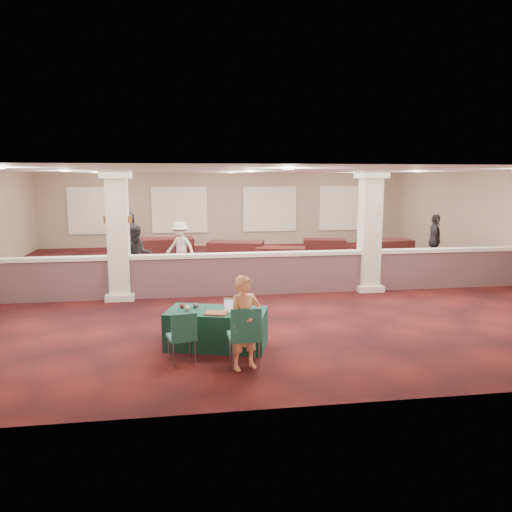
{
  "coord_description": "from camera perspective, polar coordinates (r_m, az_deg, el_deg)",
  "views": [
    {
      "loc": [
        -1.97,
        -14.1,
        3.05
      ],
      "look_at": [
        -0.14,
        -2.0,
        1.09
      ],
      "focal_mm": 35.0,
      "sensor_mm": 36.0,
      "label": 1
    }
  ],
  "objects": [
    {
      "name": "ground",
      "position": [
        14.56,
        -0.65,
        -2.99
      ],
      "size": [
        16.0,
        16.0,
        0.0
      ],
      "primitive_type": "plane",
      "color": "#491212",
      "rests_on": "ground"
    },
    {
      "name": "wall_back",
      "position": [
        22.24,
        -3.53,
        5.34
      ],
      "size": [
        16.0,
        0.04,
        3.2
      ],
      "primitive_type": "cube",
      "color": "gray",
      "rests_on": "ground"
    },
    {
      "name": "wall_front",
      "position": [
        6.57,
        9.05,
        -3.75
      ],
      "size": [
        16.0,
        0.04,
        3.2
      ],
      "primitive_type": "cube",
      "color": "gray",
      "rests_on": "ground"
    },
    {
      "name": "wall_right",
      "position": [
        17.33,
        26.59,
        3.34
      ],
      "size": [
        0.04,
        16.0,
        3.2
      ],
      "primitive_type": "cube",
      "color": "gray",
      "rests_on": "ground"
    },
    {
      "name": "ceiling",
      "position": [
        14.24,
        -0.68,
        9.7
      ],
      "size": [
        16.0,
        16.0,
        0.02
      ],
      "primitive_type": "cube",
      "color": "white",
      "rests_on": "wall_back"
    },
    {
      "name": "partition_wall",
      "position": [
        12.99,
        0.26,
        -1.91
      ],
      "size": [
        15.6,
        0.28,
        1.1
      ],
      "color": "brown",
      "rests_on": "ground"
    },
    {
      "name": "column_left",
      "position": [
        12.77,
        -15.46,
        2.42
      ],
      "size": [
        0.72,
        0.72,
        3.2
      ],
      "color": "silver",
      "rests_on": "ground"
    },
    {
      "name": "column_right",
      "position": [
        13.62,
        12.85,
        2.92
      ],
      "size": [
        0.72,
        0.72,
        3.2
      ],
      "color": "silver",
      "rests_on": "ground"
    },
    {
      "name": "sconce_left",
      "position": [
        12.78,
        -16.78,
        4.0
      ],
      "size": [
        0.12,
        0.12,
        0.18
      ],
      "color": "brown",
      "rests_on": "column_left"
    },
    {
      "name": "sconce_right",
      "position": [
        12.71,
        -14.27,
        4.08
      ],
      "size": [
        0.12,
        0.12,
        0.18
      ],
      "color": "brown",
      "rests_on": "column_left"
    },
    {
      "name": "near_table",
      "position": [
        9.1,
        -4.52,
        -8.27
      ],
      "size": [
        1.94,
        1.35,
        0.68
      ],
      "primitive_type": "cube",
      "rotation": [
        0.0,
        0.0,
        -0.29
      ],
      "color": "#103A34",
      "rests_on": "ground"
    },
    {
      "name": "conf_chair_main",
      "position": [
        8.02,
        -1.27,
        -8.68
      ],
      "size": [
        0.52,
        0.52,
        1.02
      ],
      "rotation": [
        0.0,
        0.0,
        0.02
      ],
      "color": "#1D5455",
      "rests_on": "ground"
    },
    {
      "name": "conf_chair_side",
      "position": [
        8.32,
        -8.38,
        -8.72
      ],
      "size": [
        0.53,
        0.53,
        0.88
      ],
      "rotation": [
        0.0,
        0.0,
        0.24
      ],
      "color": "#1D5455",
      "rests_on": "ground"
    },
    {
      "name": "woman",
      "position": [
        7.96,
        -1.27,
        -7.64
      ],
      "size": [
        0.64,
        0.54,
        1.51
      ],
      "primitive_type": "imported",
      "rotation": [
        0.0,
        0.0,
        0.37
      ],
      "color": "#EF9B68",
      "rests_on": "ground"
    },
    {
      "name": "far_table_front_left",
      "position": [
        14.99,
        -20.73,
        -1.84
      ],
      "size": [
        1.94,
        1.33,
        0.72
      ],
      "primitive_type": "cube",
      "rotation": [
        0.0,
        0.0,
        0.27
      ],
      "color": "black",
      "rests_on": "ground"
    },
    {
      "name": "far_table_front_center",
      "position": [
        17.01,
        2.81,
        -0.1
      ],
      "size": [
        1.8,
        1.2,
        0.67
      ],
      "primitive_type": "cube",
      "rotation": [
        0.0,
        0.0,
        -0.24
      ],
      "color": "black",
      "rests_on": "ground"
    },
    {
      "name": "far_table_front_right",
      "position": [
        18.81,
        14.5,
        0.65
      ],
      "size": [
        1.98,
        1.15,
        0.76
      ],
      "primitive_type": "cube",
      "rotation": [
        0.0,
        0.0,
        0.12
      ],
      "color": "black",
      "rests_on": "ground"
    },
    {
      "name": "far_table_back_left",
      "position": [
        18.75,
        -10.15,
        0.81
      ],
      "size": [
        2.02,
        1.13,
        0.79
      ],
      "primitive_type": "cube",
      "rotation": [
        0.0,
        0.0,
        0.08
      ],
      "color": "black",
      "rests_on": "ground"
    },
    {
      "name": "far_table_back_center",
      "position": [
        17.61,
        -2.31,
        0.4
      ],
      "size": [
        2.11,
        1.44,
        0.78
      ],
      "primitive_type": "cube",
      "rotation": [
        0.0,
        0.0,
        -0.27
      ],
      "color": "black",
      "rests_on": "ground"
    },
    {
      "name": "far_table_back_right",
      "position": [
        19.5,
        7.81,
        0.99
      ],
      "size": [
        1.75,
        1.15,
        0.65
      ],
      "primitive_type": "cube",
      "rotation": [
        0.0,
        0.0,
        -0.23
      ],
      "color": "black",
      "rests_on": "ground"
    },
    {
      "name": "attendee_a",
      "position": [
        14.52,
        -13.38,
        0.1
      ],
      "size": [
        0.88,
        0.59,
        1.68
      ],
      "primitive_type": "imported",
      "rotation": [
        0.0,
        0.0,
        0.19
      ],
      "color": "black",
      "rests_on": "ground"
    },
    {
      "name": "attendee_b",
      "position": [
        16.07,
        -8.64,
        0.99
      ],
      "size": [
        1.13,
        0.98,
        1.62
      ],
      "primitive_type": "imported",
      "rotation": [
        0.0,
        0.0,
        -0.6
      ],
      "color": "#B8B9B4",
      "rests_on": "ground"
    },
    {
      "name": "attendee_c",
      "position": [
        17.88,
        19.74,
        1.65
      ],
      "size": [
        0.94,
        1.17,
        1.8
      ],
      "primitive_type": "imported",
      "rotation": [
        0.0,
        0.0,
        1.09
      ],
      "color": "black",
      "rests_on": "ground"
    },
    {
      "name": "attendee_d",
      "position": [
        20.56,
        -14.24,
        2.59
      ],
      "size": [
        0.92,
        0.73,
        1.64
      ],
      "primitive_type": "imported",
      "rotation": [
        0.0,
        0.0,
        2.72
      ],
      "color": "black",
      "rests_on": "ground"
    },
    {
      "name": "laptop_base",
      "position": [
        8.9,
        -2.86,
        -6.32
      ],
      "size": [
        0.35,
        0.29,
        0.02
      ],
      "primitive_type": "cube",
      "rotation": [
        0.0,
        0.0,
        -0.29
      ],
      "color": "silver",
      "rests_on": "near_table"
    },
    {
      "name": "laptop_screen",
      "position": [
        8.98,
        -2.73,
        -5.46
      ],
      "size": [
        0.3,
        0.1,
        0.2
      ],
      "primitive_type": "cube",
      "rotation": [
        0.0,
        0.0,
        -0.29
      ],
      "color": "silver",
      "rests_on": "near_table"
    },
    {
      "name": "screen_glow",
      "position": [
        8.97,
        -2.74,
        -5.56
      ],
      "size": [
        0.27,
        0.08,
        0.18
      ],
      "primitive_type": "cube",
      "rotation": [
        0.0,
        0.0,
        -0.29
      ],
      "color": "silver",
      "rests_on": "near_table"
    },
    {
      "name": "knitting",
      "position": [
        8.77,
        -4.58,
        -6.53
      ],
      "size": [
        0.43,
        0.37,
        0.03
      ],
      "primitive_type": "cube",
      "rotation": [
        0.0,
        0.0,
        -0.29
      ],
      "color": "#BD4C1E",
      "rests_on": "near_table"
    },
    {
      "name": "yarn_cream",
      "position": [
        9.03,
        -7.85,
        -5.9
      ],
      "size": [
        0.1,
        0.1,
        0.1
      ],
      "primitive_type": "sphere",
      "color": "beige",
      "rests_on": "near_table"
    },
    {
      "name": "yarn_red",
      "position": [
        9.2,
        -8.45,
        -5.66
      ],
      "size": [
        0.09,
        0.09,
        0.09
      ],
      "primitive_type": "sphere",
      "color": "maroon",
      "rests_on": "near_table"
    },
    {
      "name": "yarn_grey",
      "position": [
        9.19,
        -6.94,
        -5.62
      ],
      "size": [
        0.1,
        0.1,
        0.1
      ],
      "primitive_type": "sphere",
      "color": "#4E4E54",
      "rests_on": "near_table"
    },
    {
      "name": "scissors",
      "position": [
        8.65,
        -1.0,
        -6.79
      ],
      "size": [
        0.11,
        0.06,
        0.01
      ],
      "primitive_type": "cube",
      "rotation": [
        0.0,
        0.0,
        -0.29
      ],
      "color": "#AF1412",
      "rests_on": "near_table"
    }
  ]
}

